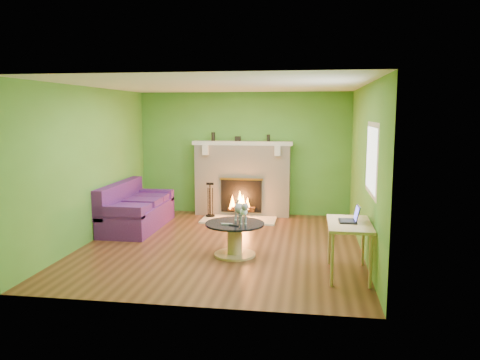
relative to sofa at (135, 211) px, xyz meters
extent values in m
plane|color=#512817|center=(1.86, -0.90, -0.33)|extent=(5.00, 5.00, 0.00)
plane|color=white|center=(1.86, -0.90, 2.27)|extent=(5.00, 5.00, 0.00)
plane|color=#4D892D|center=(1.86, 1.60, 0.97)|extent=(5.00, 0.00, 5.00)
plane|color=#4D892D|center=(1.86, -3.40, 0.97)|extent=(5.00, 0.00, 5.00)
plane|color=#4D892D|center=(-0.39, -0.90, 0.97)|extent=(0.00, 5.00, 5.00)
plane|color=#4D892D|center=(4.11, -0.90, 0.97)|extent=(0.00, 5.00, 5.00)
plane|color=silver|center=(4.10, -1.80, 1.22)|extent=(0.00, 1.20, 1.20)
plane|color=white|center=(4.09, -1.80, 1.22)|extent=(0.00, 1.06, 1.06)
cube|color=beige|center=(1.86, 1.42, 0.42)|extent=(2.00, 0.35, 1.50)
cube|color=black|center=(1.86, 1.23, 0.11)|extent=(0.85, 0.03, 0.68)
cube|color=#C28530|center=(1.86, 1.22, 0.47)|extent=(0.91, 0.02, 0.04)
cylinder|color=black|center=(1.86, 1.20, -0.17)|extent=(0.55, 0.07, 0.07)
cube|color=silver|center=(1.86, 1.39, 1.21)|extent=(2.10, 0.28, 0.08)
cube|color=silver|center=(1.11, 1.21, 1.07)|extent=(0.12, 0.10, 0.20)
cube|color=silver|center=(2.61, 1.21, 1.07)|extent=(0.12, 0.10, 0.20)
cube|color=beige|center=(1.86, 0.90, -0.32)|extent=(1.50, 0.75, 0.03)
cube|color=silver|center=(1.86, 1.39, 1.21)|extent=(2.10, 0.28, 0.08)
cube|color=#45175A|center=(0.06, -0.01, -0.12)|extent=(0.86, 1.91, 0.43)
cube|color=#45175A|center=(-0.29, -0.01, 0.26)|extent=(0.20, 1.91, 0.54)
cube|color=#45175A|center=(0.06, -0.86, 0.16)|extent=(0.86, 0.20, 0.22)
cube|color=#45175A|center=(0.06, 0.85, 0.16)|extent=(0.86, 0.20, 0.22)
cube|color=#45175A|center=(0.11, -0.55, 0.16)|extent=(0.69, 0.51, 0.12)
cube|color=#45175A|center=(0.11, 0.09, 0.16)|extent=(0.69, 0.51, 0.12)
cube|color=#45175A|center=(0.11, 0.63, 0.16)|extent=(0.69, 0.51, 0.12)
cylinder|color=tan|center=(2.16, -1.44, -0.32)|extent=(0.63, 0.63, 0.03)
cylinder|color=tan|center=(2.16, -1.44, -0.08)|extent=(0.23, 0.23, 0.44)
cylinder|color=black|center=(2.16, -1.44, 0.17)|extent=(0.90, 0.90, 0.03)
cube|color=tan|center=(3.81, -2.08, 0.37)|extent=(0.57, 0.98, 0.04)
cylinder|color=tan|center=(3.57, -2.52, 0.01)|extent=(0.04, 0.04, 0.69)
cylinder|color=tan|center=(4.04, -2.52, 0.01)|extent=(0.04, 0.04, 0.69)
cylinder|color=tan|center=(3.57, -1.63, 0.01)|extent=(0.04, 0.04, 0.69)
cylinder|color=tan|center=(4.04, -1.63, 0.01)|extent=(0.04, 0.04, 0.69)
cube|color=gray|center=(2.06, -1.56, 0.19)|extent=(0.17, 0.05, 0.02)
cube|color=black|center=(2.18, -1.62, 0.19)|extent=(0.16, 0.10, 0.02)
cylinder|color=black|center=(1.23, 1.42, 1.34)|extent=(0.08, 0.08, 0.18)
cylinder|color=black|center=(2.40, 1.42, 1.32)|extent=(0.07, 0.07, 0.14)
cube|color=black|center=(1.76, 1.42, 1.30)|extent=(0.12, 0.08, 0.10)
camera|label=1|loc=(3.28, -8.29, 1.85)|focal=35.00mm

